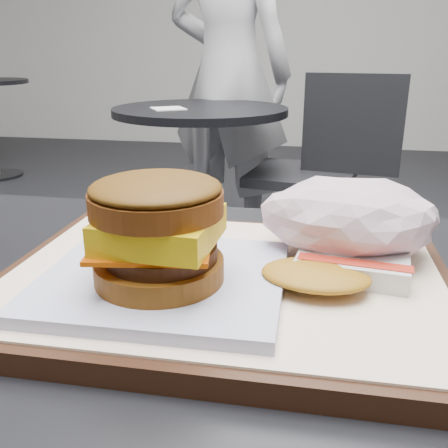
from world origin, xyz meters
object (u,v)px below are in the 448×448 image
hash_brown (336,270)px  neighbor_table (201,157)px  crumpled_wrapper (349,218)px  patron (228,73)px  serving_tray (224,283)px  breakfast_sandwich (160,243)px  neighbor_chair (319,165)px

hash_brown → neighbor_table: size_ratio=0.17×
crumpled_wrapper → neighbor_table: size_ratio=0.21×
patron → crumpled_wrapper: bearing=120.3°
serving_tray → neighbor_table: (-0.39, 1.60, -0.23)m
crumpled_wrapper → hash_brown: bearing=-100.2°
neighbor_table → breakfast_sandwich: bearing=-78.1°
hash_brown → patron: (-0.45, 2.06, 0.06)m
serving_tray → neighbor_chair: neighbor_chair is taller
crumpled_wrapper → neighbor_table: 1.63m
serving_tray → neighbor_table: bearing=103.7°
neighbor_table → neighbor_chair: size_ratio=0.85×
serving_tray → neighbor_chair: size_ratio=0.43×
neighbor_chair → serving_tray: bearing=-93.1°
neighbor_table → neighbor_chair: (0.48, 0.12, -0.04)m
neighbor_chair → crumpled_wrapper: bearing=-89.6°
breakfast_sandwich → crumpled_wrapper: breakfast_sandwich is taller
breakfast_sandwich → patron: size_ratio=0.11×
neighbor_table → crumpled_wrapper: bearing=-72.2°
hash_brown → neighbor_chair: bearing=90.0°
patron → breakfast_sandwich: bearing=115.8°
crumpled_wrapper → patron: 2.04m
patron → neighbor_chair: bearing=160.2°
serving_tray → crumpled_wrapper: size_ratio=2.43×
patron → hash_brown: bearing=119.6°
breakfast_sandwich → neighbor_table: bearing=101.9°
serving_tray → patron: bearing=99.8°
crumpled_wrapper → patron: (-0.46, 1.99, 0.04)m
hash_brown → neighbor_chair: size_ratio=0.14×
hash_brown → patron: size_ratio=0.07×
neighbor_table → patron: bearing=85.9°
breakfast_sandwich → hash_brown: breakfast_sandwich is taller
serving_tray → breakfast_sandwich: 0.08m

